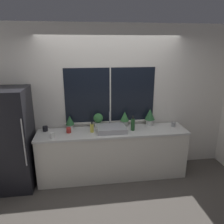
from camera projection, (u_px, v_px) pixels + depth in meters
name	position (u px, v px, depth m)	size (l,w,h in m)	color
ground_plane	(115.00, 183.00, 3.84)	(14.00, 14.00, 0.00)	#4C4742
wall_back	(110.00, 101.00, 4.04)	(8.00, 0.09, 2.70)	silver
wall_right	(201.00, 89.00, 5.18)	(0.06, 7.00, 2.70)	silver
counter	(113.00, 153.00, 3.97)	(2.65, 0.57, 0.89)	silver
refrigerator	(11.00, 139.00, 3.58)	(0.65, 0.72, 1.70)	black
sink	(111.00, 129.00, 3.82)	(0.50, 0.42, 0.30)	#ADADB2
potted_plant_far_left	(70.00, 121.00, 3.90)	(0.15, 0.15, 0.25)	white
potted_plant_center_left	(98.00, 120.00, 3.96)	(0.17, 0.17, 0.27)	white
potted_plant_center_right	(125.00, 118.00, 4.03)	(0.16, 0.16, 0.28)	white
potted_plant_far_right	(150.00, 116.00, 4.09)	(0.18, 0.18, 0.31)	white
soap_bottle	(92.00, 128.00, 3.77)	(0.06, 0.06, 0.19)	#DBD14C
bottle_tall	(133.00, 124.00, 3.85)	(0.07, 0.07, 0.27)	#235128
mug_grey	(173.00, 124.00, 4.05)	(0.08, 0.08, 0.08)	gray
mug_red	(69.00, 130.00, 3.76)	(0.08, 0.08, 0.09)	#B72D28
mug_white	(52.00, 135.00, 3.54)	(0.07, 0.07, 0.09)	white
mug_black	(45.00, 129.00, 3.83)	(0.09, 0.09, 0.09)	black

